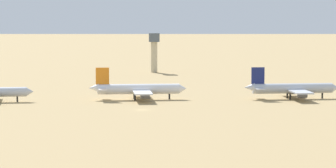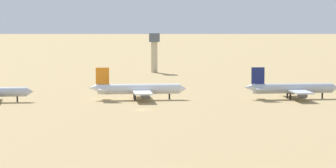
{
  "view_description": "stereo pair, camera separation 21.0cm",
  "coord_description": "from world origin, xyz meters",
  "views": [
    {
      "loc": [
        -9.36,
        -328.82,
        37.56
      ],
      "look_at": [
        10.22,
        29.4,
        6.0
      ],
      "focal_mm": 106.58,
      "sensor_mm": 36.0,
      "label": 1
    },
    {
      "loc": [
        -9.15,
        -328.83,
        37.56
      ],
      "look_at": [
        10.22,
        29.4,
        6.0
      ],
      "focal_mm": 106.58,
      "sensor_mm": 36.0,
      "label": 2
    }
  ],
  "objects": [
    {
      "name": "parked_jet_navy_4",
      "position": [
        55.86,
        32.32,
        3.87
      ],
      "size": [
        35.75,
        30.13,
        11.8
      ],
      "rotation": [
        0.0,
        0.0,
        0.08
      ],
      "color": "silver",
      "rests_on": "ground"
    },
    {
      "name": "ground",
      "position": [
        0.0,
        0.0,
        0.0
      ],
      "size": [
        4000.0,
        4000.0,
        0.0
      ],
      "primitive_type": "plane",
      "color": "tan"
    },
    {
      "name": "control_tower",
      "position": [
        10.65,
        163.5,
        11.79
      ],
      "size": [
        5.2,
        5.2,
        19.53
      ],
      "color": "#C6B793",
      "rests_on": "ground"
    },
    {
      "name": "ridge_west",
      "position": [
        25.52,
        1035.06,
        33.1
      ],
      "size": [
        289.49,
        203.42,
        66.21
      ],
      "primitive_type": "pyramid",
      "rotation": [
        0.0,
        0.0,
        -0.1
      ],
      "color": "slate",
      "rests_on": "ground"
    },
    {
      "name": "parked_jet_orange_3",
      "position": [
        -0.78,
        32.62,
        3.89
      ],
      "size": [
        35.9,
        30.15,
        11.87
      ],
      "rotation": [
        0.0,
        0.0,
        0.04
      ],
      "color": "white",
      "rests_on": "ground"
    }
  ]
}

